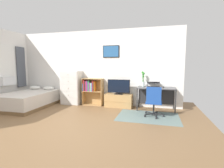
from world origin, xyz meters
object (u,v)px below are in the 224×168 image
at_px(bookshelf, 91,89).
at_px(tv_stand, 119,101).
at_px(dresser, 71,88).
at_px(laptop, 154,85).
at_px(wine_glass, 147,83).
at_px(bed, 29,99).
at_px(computer_mouse, 163,87).
at_px(television, 119,87).
at_px(desk, 156,91).
at_px(office_chair, 154,101).
at_px(bamboo_vase, 143,79).

bearing_deg(bookshelf, tv_stand, -2.59).
height_order(dresser, laptop, dresser).
relative_size(tv_stand, wine_glass, 5.24).
distance_m(bed, bookshelf, 2.19).
xyz_separation_m(bed, tv_stand, (3.04, 0.79, -0.04)).
bearing_deg(computer_mouse, television, 178.63).
bearing_deg(tv_stand, television, -90.00).
xyz_separation_m(bed, bookshelf, (2.00, 0.84, 0.32)).
relative_size(desk, wine_glass, 6.65).
bearing_deg(bed, dresser, 30.30).
bearing_deg(television, computer_mouse, -1.37).
bearing_deg(television, desk, 0.77).
height_order(television, desk, television).
distance_m(office_chair, bamboo_vase, 1.12).
height_order(bed, bookshelf, bookshelf).
height_order(office_chair, wine_glass, wine_glass).
distance_m(bed, tv_stand, 3.14).
bearing_deg(office_chair, television, 146.60).
relative_size(desk, bamboo_vase, 2.38).
bearing_deg(laptop, television, 178.31).
distance_m(laptop, wine_glass, 0.32).
xyz_separation_m(office_chair, computer_mouse, (0.28, 0.79, 0.30)).
relative_size(bed, computer_mouse, 19.44).
xyz_separation_m(tv_stand, bamboo_vase, (0.82, 0.07, 0.76)).
distance_m(bed, wine_glass, 4.08).
xyz_separation_m(tv_stand, office_chair, (1.19, -0.84, 0.23)).
distance_m(dresser, wine_glass, 2.77).
relative_size(bed, television, 2.61).
relative_size(bamboo_vase, wine_glass, 2.79).
height_order(tv_stand, office_chair, office_chair).
height_order(bamboo_vase, wine_glass, bamboo_vase).
relative_size(bed, tv_stand, 2.14).
bearing_deg(tv_stand, bed, -165.41).
bearing_deg(tv_stand, laptop, 2.48).
bearing_deg(laptop, bamboo_vase, 170.76).
bearing_deg(wine_glass, dresser, 176.61).
bearing_deg(office_chair, bamboo_vase, 113.37).
distance_m(bookshelf, television, 1.05).
bearing_deg(desk, bed, -169.62).
distance_m(bed, dresser, 1.50).
distance_m(computer_mouse, wine_glass, 0.55).
bearing_deg(tv_stand, dresser, -179.52).
height_order(computer_mouse, bamboo_vase, bamboo_vase).
bearing_deg(bed, bamboo_vase, 10.80).
bearing_deg(wine_glass, bookshelf, 173.53).
bearing_deg(office_chair, wine_glass, 111.26).
distance_m(tv_stand, bamboo_vase, 1.12).
xyz_separation_m(television, bamboo_vase, (0.82, 0.10, 0.29)).
relative_size(bookshelf, tv_stand, 1.03).
distance_m(desk, bamboo_vase, 0.59).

